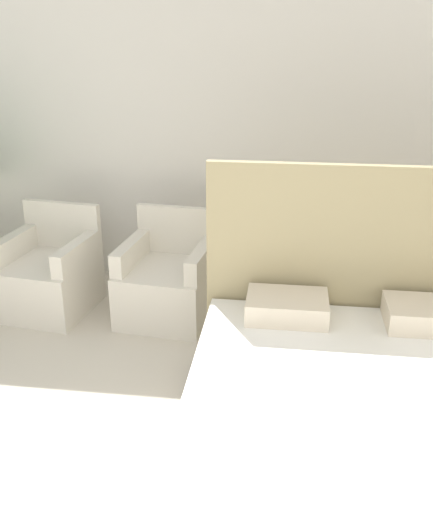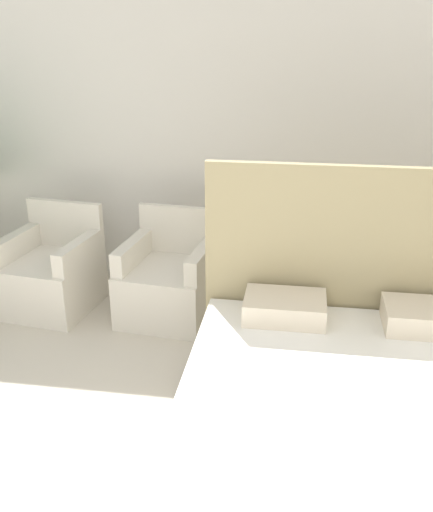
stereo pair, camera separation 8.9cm
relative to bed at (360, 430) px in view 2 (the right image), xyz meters
The scene contains 4 objects.
wall_back 2.96m from the bed, 116.27° to the left, with size 10.00×0.06×2.90m.
bed is the anchor object (origin of this frame).
armchair_near_window_left 2.87m from the bed, 145.67° to the left, with size 0.77×0.79×0.84m.
armchair_near_window_right 2.12m from the bed, 130.28° to the left, with size 0.76×0.78×0.84m.
Camera 2 is at (0.84, -1.13, 2.20)m, focal length 40.00 mm.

